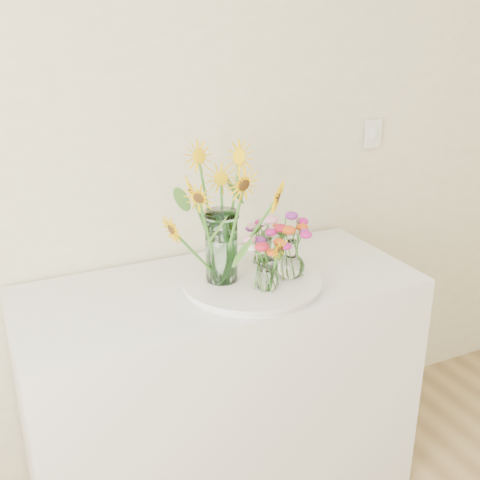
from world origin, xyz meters
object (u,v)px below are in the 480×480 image
(counter, at_px, (222,392))
(small_vase_a, at_px, (267,273))
(tray, at_px, (251,284))
(small_vase_b, at_px, (291,259))
(small_vase_c, at_px, (263,250))
(mason_jar, at_px, (221,247))

(counter, bearing_deg, small_vase_a, -56.51)
(tray, relative_size, small_vase_b, 3.31)
(counter, relative_size, small_vase_a, 12.30)
(small_vase_b, xyz_separation_m, small_vase_c, (-0.03, 0.15, -0.02))
(counter, distance_m, mason_jar, 0.60)
(tray, height_order, mason_jar, mason_jar)
(tray, relative_size, mason_jar, 1.82)
(tray, relative_size, small_vase_a, 4.02)
(counter, xyz_separation_m, small_vase_b, (0.22, -0.11, 0.54))
(small_vase_a, distance_m, small_vase_b, 0.13)
(small_vase_b, bearing_deg, counter, 154.38)
(small_vase_b, relative_size, small_vase_c, 1.35)
(counter, distance_m, small_vase_a, 0.56)
(small_vase_a, bearing_deg, counter, 123.49)
(small_vase_a, bearing_deg, small_vase_c, 66.06)
(tray, bearing_deg, counter, 141.19)
(small_vase_c, bearing_deg, small_vase_b, -78.53)
(mason_jar, relative_size, small_vase_a, 2.21)
(counter, height_order, tray, tray)
(mason_jar, relative_size, small_vase_c, 2.46)
(tray, relative_size, small_vase_c, 4.46)
(counter, xyz_separation_m, mason_jar, (-0.01, -0.03, 0.60))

